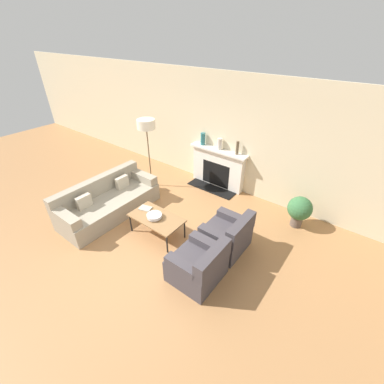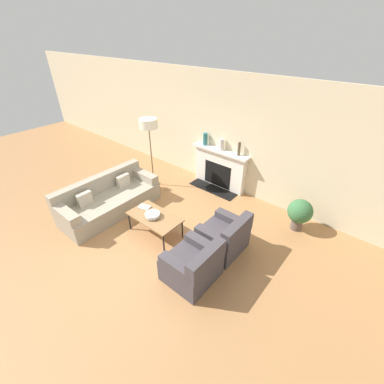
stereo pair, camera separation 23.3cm
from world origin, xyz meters
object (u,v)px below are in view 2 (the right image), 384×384
Objects in this scene: book at (144,207)px; floor_lamp at (149,128)px; fireplace at (219,169)px; armchair_near at (193,265)px; mantel_vase_left at (205,139)px; bowl at (152,215)px; couch at (109,200)px; mantel_vase_center_right at (239,149)px; mantel_vase_center_left at (222,144)px; coffee_table at (155,217)px; potted_plant at (300,212)px; armchair_far at (224,237)px.

book is 0.16× the size of floor_lamp.
armchair_near is (1.46, -2.85, -0.21)m from fireplace.
mantel_vase_left is (0.91, 1.12, -0.39)m from floor_lamp.
mantel_vase_left is at bearing 103.63° from bowl.
fireplace reaches higher than bowl.
couch is 1.25× the size of floor_lamp.
bowl is 2.65m from mantel_vase_center_right.
bowl is 0.90× the size of mantel_vase_center_right.
coffee_table is at bearing -87.65° from mantel_vase_center_left.
book is (-0.39, 0.07, 0.04)m from coffee_table.
mantel_vase_left is at bearing 180.00° from mantel_vase_center_left.
bowl is at bearing -76.37° from mantel_vase_left.
potted_plant is at bearing 160.31° from armchair_near.
armchair_far is at bearing -0.15° from book.
mantel_vase_left is 1.10× the size of mantel_vase_center_left.
coffee_table is 3.79× the size of mantel_vase_center_left.
mantel_vase_center_left is (0.01, 0.02, 0.69)m from fireplace.
coffee_table is (-1.34, 0.38, 0.11)m from armchair_near.
mantel_vase_center_left is at bearing -143.40° from armchair_far.
bowl is 2.69m from mantel_vase_left.
bowl is (1.41, 0.09, 0.20)m from couch.
floor_lamp reaches higher than book.
mantel_vase_left is (-0.24, 2.41, 0.76)m from book.
mantel_vase_center_left reaches higher than book.
armchair_far is 2.87× the size of book.
mantel_vase_left is at bearing -17.06° from couch.
bowl is at bearing -31.09° from book.
couch is 3.07m from mantel_vase_center_left.
armchair_far reaches higher than bowl.
fireplace reaches higher than coffee_table.
fireplace is at bearing 170.14° from potted_plant.
potted_plant reaches higher than bowl.
mantel_vase_left reaches higher than bowl.
book is 2.65m from mantel_vase_center_right.
armchair_near is at bearing -63.22° from mantel_vase_center_left.
armchair_far is 1.49m from bowl.
mantel_vase_center_right is (0.51, 0.02, 0.71)m from fireplace.
armchair_near is (2.77, -0.25, 0.01)m from couch.
mantel_vase_center_right is 0.47× the size of potted_plant.
mantel_vase_center_left reaches higher than armchair_near.
mantel_vase_left is at bearing 104.16° from coffee_table.
armchair_far is at bearing 21.70° from coffee_table.
mantel_vase_center_left is (1.33, 2.61, 0.90)m from couch.
mantel_vase_center_right is (1.94, 1.12, -0.38)m from floor_lamp.
book is (-1.73, -0.47, 0.15)m from armchair_far.
couch is 1.43m from bowl.
armchair_far is at bearing -16.04° from floor_lamp.
couch is 1.44m from coffee_table.
mantel_vase_left is at bearing 178.32° from fireplace.
coffee_table is 3.82× the size of book.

